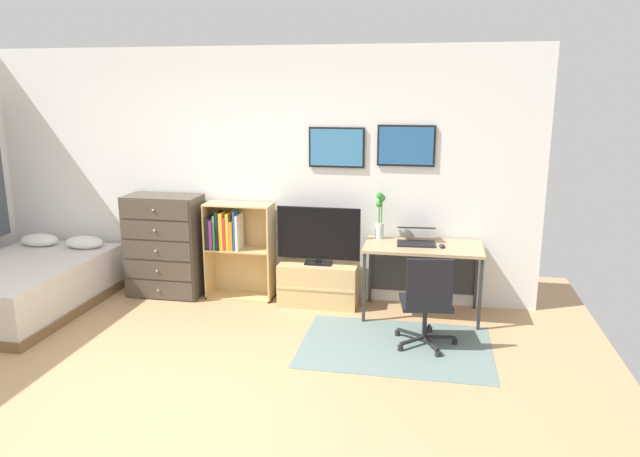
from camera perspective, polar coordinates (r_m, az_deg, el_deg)
The scene contains 13 objects.
ground_plane at distance 4.77m, azimuth -15.07°, elevation -15.46°, with size 7.20×7.20×0.00m, color tan.
wall_back_with_posters at distance 6.51m, azimuth -6.38°, elevation 5.27°, with size 6.12×0.09×2.70m.
area_rug at distance 5.46m, azimuth 7.32°, elevation -11.20°, with size 1.70×1.20×0.01m, color slate.
bed at distance 6.89m, azimuth -26.58°, elevation -5.00°, with size 1.29×1.91×0.64m.
dresser at distance 6.77m, azimuth -14.76°, elevation -1.61°, with size 0.82×0.46×1.13m.
bookshelf at distance 6.52m, azimuth -8.33°, elevation -1.34°, with size 0.73×0.30×1.06m.
tv_stand at distance 6.34m, azimuth -0.11°, elevation -5.35°, with size 0.83×0.41×0.45m.
television at distance 6.17m, azimuth -0.16°, elevation -0.71°, with size 0.88×0.16×0.61m.
desk at distance 6.09m, azimuth 9.92°, elevation -2.59°, with size 1.17×0.64×0.74m.
office_chair at distance 5.30m, azimuth 10.31°, elevation -6.78°, with size 0.57×0.58×0.86m.
laptop at distance 6.06m, azimuth 9.28°, elevation -0.74°, with size 0.41×0.44×0.17m.
computer_mouse at distance 5.92m, azimuth 11.71°, elevation -1.66°, with size 0.06×0.10×0.03m, color #262628.
bamboo_vase at distance 6.14m, azimuth 5.80°, elevation 1.12°, with size 0.10×0.09×0.49m.
Camera 1 is at (1.93, -3.73, 2.27)m, focal length 33.11 mm.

